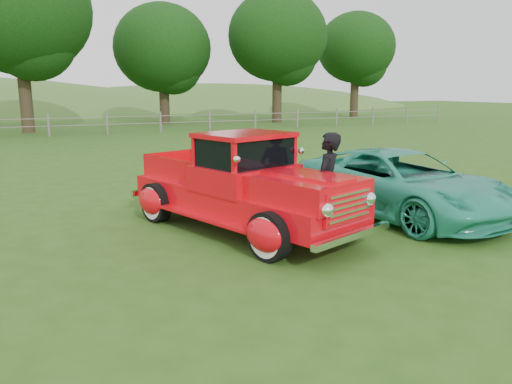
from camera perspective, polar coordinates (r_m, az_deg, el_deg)
name	(u,v)px	position (r m, az deg, el deg)	size (l,w,h in m)	color
ground	(302,248)	(8.16, 5.23, -6.44)	(140.00, 140.00, 0.00)	#2A4D14
distant_hills	(31,147)	(66.58, -24.30, 4.69)	(116.00, 60.00, 18.00)	#3B6425
fence_line	(107,123)	(29.05, -16.66, 7.52)	(48.00, 0.12, 1.20)	#6C665B
tree_near_west	(17,9)	(32.02, -25.61, 18.37)	(8.00, 8.00, 10.42)	#302418
tree_near_east	(162,48)	(36.91, -10.65, 15.85)	(6.80, 6.80, 8.33)	#302418
tree_mid_east	(277,36)	(37.87, 2.47, 17.34)	(7.20, 7.20, 9.44)	#302418
tree_far_east	(356,48)	(45.03, 11.38, 15.85)	(6.60, 6.60, 8.86)	#302418
red_pickup	(243,187)	(8.97, -1.54, 0.56)	(3.37, 5.28, 1.78)	black
teal_sedan	(400,183)	(10.46, 16.13, 0.97)	(2.20, 4.76, 1.32)	teal
man	(327,185)	(8.74, 8.13, 0.85)	(0.66, 0.43, 1.81)	black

